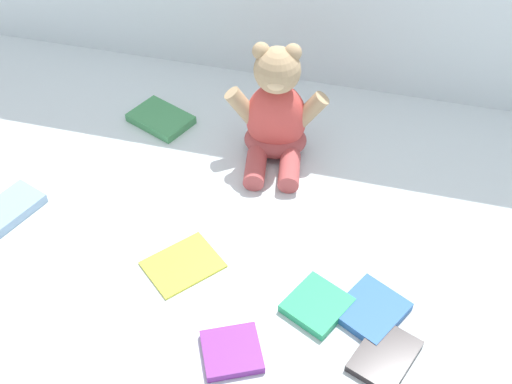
{
  "coord_description": "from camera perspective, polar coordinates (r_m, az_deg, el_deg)",
  "views": [
    {
      "loc": [
        0.2,
        -0.91,
        0.93
      ],
      "look_at": [
        -0.01,
        -0.1,
        0.1
      ],
      "focal_mm": 46.55,
      "sensor_mm": 36.0,
      "label": 1
    }
  ],
  "objects": [
    {
      "name": "book_case_0",
      "position": [
        1.2,
        -6.31,
        -6.14
      ],
      "size": [
        0.16,
        0.16,
        0.01
      ],
      "primitive_type": "cube",
      "rotation": [
        0.0,
        0.0,
        5.58
      ],
      "color": "yellow",
      "rests_on": "ground_plane"
    },
    {
      "name": "book_case_3",
      "position": [
        1.14,
        5.27,
        -9.65
      ],
      "size": [
        0.13,
        0.13,
        0.02
      ],
      "primitive_type": "cube",
      "rotation": [
        0.0,
        0.0,
        4.26
      ],
      "color": "#27A467",
      "rests_on": "ground_plane"
    },
    {
      "name": "book_case_2",
      "position": [
        1.09,
        -2.1,
        -13.54
      ],
      "size": [
        0.12,
        0.12,
        0.02
      ],
      "primitive_type": "cube",
      "rotation": [
        0.0,
        0.0,
        5.16
      ],
      "color": "#843092",
      "rests_on": "ground_plane"
    },
    {
      "name": "book_case_5",
      "position": [
        1.5,
        -8.18,
        6.24
      ],
      "size": [
        0.16,
        0.14,
        0.02
      ],
      "primitive_type": "cube",
      "rotation": [
        0.0,
        0.0,
        1.17
      ],
      "color": "#419156",
      "rests_on": "ground_plane"
    },
    {
      "name": "ground_plane",
      "position": [
        1.32,
        1.43,
        -0.18
      ],
      "size": [
        3.2,
        3.2,
        0.0
      ],
      "primitive_type": "plane",
      "color": "silver"
    },
    {
      "name": "book_case_1",
      "position": [
        1.36,
        -20.57,
        -1.48
      ],
      "size": [
        0.12,
        0.15,
        0.02
      ],
      "primitive_type": "cube",
      "rotation": [
        0.0,
        0.0,
        5.93
      ],
      "color": "#86AACB",
      "rests_on": "ground_plane"
    },
    {
      "name": "teddy_bear",
      "position": [
        1.36,
        1.73,
        6.55
      ],
      "size": [
        0.21,
        0.2,
        0.26
      ],
      "rotation": [
        0.0,
        0.0,
        0.16
      ],
      "color": "#D84C47",
      "rests_on": "ground_plane"
    },
    {
      "name": "book_case_4",
      "position": [
        1.1,
        11.0,
        -13.66
      ],
      "size": [
        0.12,
        0.13,
        0.01
      ],
      "primitive_type": "cube",
      "rotation": [
        0.0,
        0.0,
        5.91
      ],
      "color": "#282424",
      "rests_on": "ground_plane"
    },
    {
      "name": "book_case_6",
      "position": [
        1.15,
        9.85,
        -9.98
      ],
      "size": [
        0.14,
        0.14,
        0.02
      ],
      "primitive_type": "cube",
      "rotation": [
        0.0,
        0.0,
        2.66
      ],
      "color": "#275CA4",
      "rests_on": "ground_plane"
    }
  ]
}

